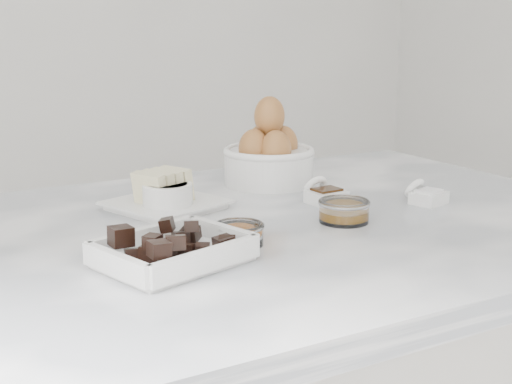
% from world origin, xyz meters
% --- Properties ---
extents(marble_slab, '(1.20, 0.80, 0.04)m').
position_xyz_m(marble_slab, '(0.00, 0.00, 0.92)').
color(marble_slab, white).
rests_on(marble_slab, cabinet).
extents(chocolate_dish, '(0.21, 0.19, 0.05)m').
position_xyz_m(chocolate_dish, '(-0.18, -0.12, 0.96)').
color(chocolate_dish, white).
rests_on(chocolate_dish, marble_slab).
extents(butter_plate, '(0.21, 0.21, 0.07)m').
position_xyz_m(butter_plate, '(-0.09, 0.14, 0.96)').
color(butter_plate, white).
rests_on(butter_plate, marble_slab).
extents(sugar_ramekin, '(0.08, 0.08, 0.05)m').
position_xyz_m(sugar_ramekin, '(-0.09, 0.12, 0.97)').
color(sugar_ramekin, white).
rests_on(sugar_ramekin, marble_slab).
extents(egg_bowl, '(0.18, 0.18, 0.17)m').
position_xyz_m(egg_bowl, '(0.16, 0.22, 0.99)').
color(egg_bowl, white).
rests_on(egg_bowl, marble_slab).
extents(honey_bowl, '(0.08, 0.08, 0.04)m').
position_xyz_m(honey_bowl, '(0.12, -0.06, 0.96)').
color(honey_bowl, white).
rests_on(honey_bowl, marble_slab).
extents(zest_bowl, '(0.07, 0.07, 0.03)m').
position_xyz_m(zest_bowl, '(-0.07, -0.09, 0.96)').
color(zest_bowl, white).
rests_on(zest_bowl, marble_slab).
extents(vanilla_spoon, '(0.06, 0.08, 0.05)m').
position_xyz_m(vanilla_spoon, '(0.17, 0.05, 0.96)').
color(vanilla_spoon, white).
rests_on(vanilla_spoon, marble_slab).
extents(salt_spoon, '(0.07, 0.08, 0.04)m').
position_xyz_m(salt_spoon, '(0.31, -0.04, 0.95)').
color(salt_spoon, white).
rests_on(salt_spoon, marble_slab).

